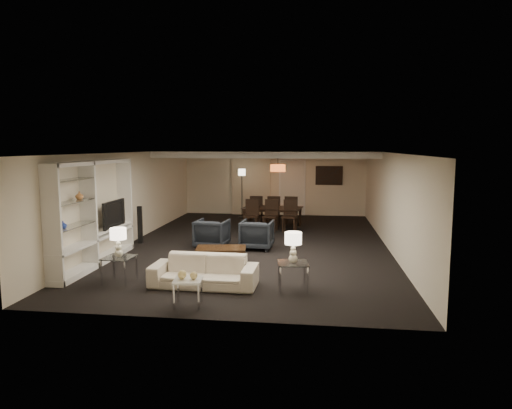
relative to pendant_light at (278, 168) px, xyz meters
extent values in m
plane|color=black|center=(-0.30, -3.50, -1.92)|extent=(11.00, 11.00, 0.00)
cube|color=silver|center=(-0.30, -3.50, 0.58)|extent=(7.00, 11.00, 0.02)
cube|color=beige|center=(-0.30, 2.00, -0.67)|extent=(7.00, 0.02, 2.50)
cube|color=beige|center=(-0.30, -9.00, -0.67)|extent=(7.00, 0.02, 2.50)
cube|color=beige|center=(-3.80, -3.50, -0.67)|extent=(0.02, 11.00, 2.50)
cube|color=beige|center=(3.20, -3.50, -0.67)|extent=(0.02, 11.00, 2.50)
cube|color=silver|center=(-0.30, 0.00, 0.48)|extent=(7.00, 4.00, 0.20)
cube|color=beige|center=(-1.20, 1.92, -0.72)|extent=(1.50, 0.12, 2.40)
cube|color=silver|center=(0.40, 1.97, -0.87)|extent=(0.90, 0.05, 2.10)
cube|color=#142D38|center=(1.80, 1.96, -0.37)|extent=(0.95, 0.04, 0.65)
cylinder|color=#D8591E|center=(0.00, 0.00, 0.00)|extent=(0.52, 0.52, 0.24)
imported|color=beige|center=(-0.81, -7.33, -1.62)|extent=(2.04, 0.84, 0.59)
imported|color=black|center=(-1.41, -4.03, -1.54)|extent=(0.88, 0.90, 0.75)
imported|color=black|center=(-0.21, -4.03, -1.54)|extent=(0.85, 0.87, 0.75)
sphere|color=#DCC274|center=(-0.91, -8.43, -1.38)|extent=(0.15, 0.15, 0.15)
sphere|color=#E1C477|center=(-0.71, -8.43, -1.39)|extent=(0.13, 0.13, 0.13)
imported|color=black|center=(-3.58, -5.41, -0.85)|extent=(1.10, 0.14, 0.63)
imported|color=#2944B5|center=(-3.61, -7.38, -0.78)|extent=(0.15, 0.15, 0.16)
imported|color=#C77E42|center=(-3.61, -6.71, -0.28)|extent=(0.16, 0.16, 0.17)
cube|color=black|center=(-3.50, -3.74, -1.41)|extent=(0.12, 0.12, 1.03)
imported|color=black|center=(-0.10, -0.86, -1.59)|extent=(2.01, 1.28, 0.66)
camera|label=1|loc=(1.28, -15.62, 0.76)|focal=32.00mm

